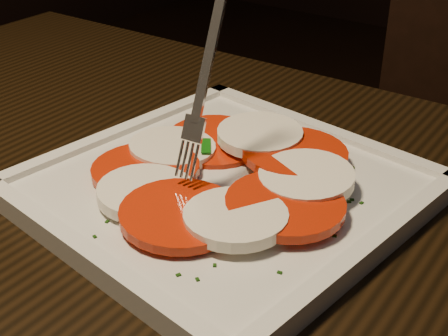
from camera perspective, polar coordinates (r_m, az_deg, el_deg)
name	(u,v)px	position (r m, az deg, el deg)	size (l,w,h in m)	color
table	(176,336)	(0.57, -4.43, -15.07)	(1.21, 0.81, 0.75)	black
plate	(224,190)	(0.56, 0.00, -2.01)	(0.30, 0.30, 0.01)	white
caprese_salad	(224,173)	(0.55, 0.00, -0.47)	(0.23, 0.25, 0.03)	red
fork	(211,72)	(0.52, -1.17, 8.77)	(0.03, 0.07, 0.16)	white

